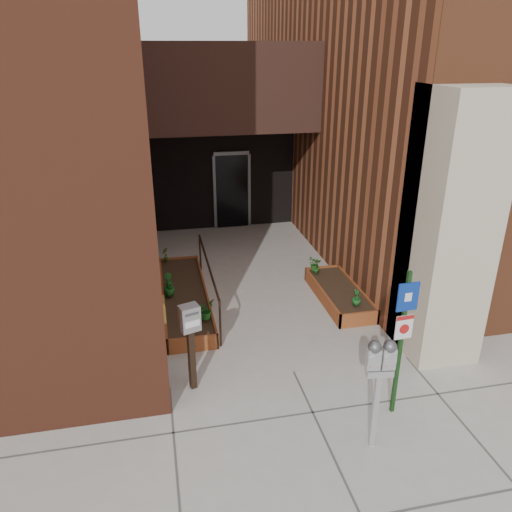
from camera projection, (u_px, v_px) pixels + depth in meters
ground at (294, 372)px, 8.12m from camera, size 80.00×80.00×0.00m
architecture at (216, 42)px, 12.36m from camera, size 20.00×14.60×10.00m
planter_left at (185, 298)px, 10.21m from camera, size 0.90×3.60×0.30m
planter_right at (339, 294)px, 10.36m from camera, size 0.80×2.20×0.30m
handrail at (208, 270)px, 10.02m from camera, size 0.04×3.34×0.90m
parking_meter at (380, 366)px, 6.16m from camera, size 0.37×0.19×1.62m
sign_post at (403, 330)px, 6.71m from camera, size 0.31×0.08×2.24m
payment_dropbox at (190, 330)px, 7.36m from camera, size 0.34×0.29×1.43m
shrub_left_a at (205, 310)px, 9.06m from camera, size 0.45×0.45×0.36m
shrub_left_b at (168, 281)px, 10.21m from camera, size 0.24×0.24×0.32m
shrub_left_c at (169, 286)px, 9.89m from camera, size 0.32×0.32×0.40m
shrub_left_d at (165, 255)px, 11.46m from camera, size 0.21×0.21×0.34m
shrub_right_a at (357, 297)px, 9.55m from camera, size 0.25×0.25×0.31m
shrub_right_b at (317, 266)px, 10.85m from camera, size 0.25×0.25×0.37m
shrub_right_c at (314, 264)px, 11.00m from camera, size 0.38×0.38×0.30m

